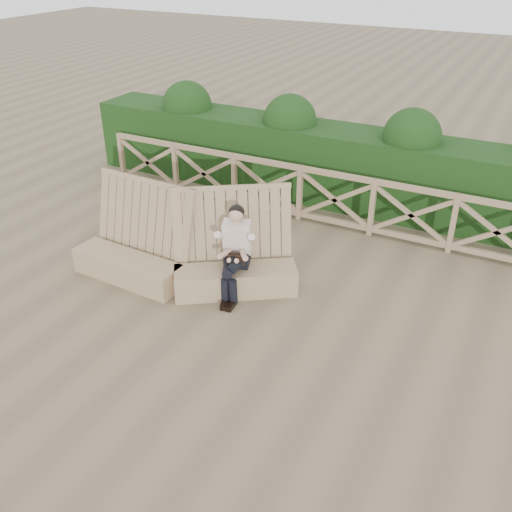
% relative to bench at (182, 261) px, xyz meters
% --- Properties ---
extents(ground, '(60.00, 60.00, 0.00)m').
position_rel_bench_xyz_m(ground, '(1.41, -0.51, -0.39)').
color(ground, brown).
rests_on(ground, ground).
extents(bench, '(3.57, 1.70, 1.55)m').
position_rel_bench_xyz_m(bench, '(0.00, 0.00, 0.00)').
color(bench, '#937254').
rests_on(bench, ground).
extents(woman, '(0.55, 0.93, 1.42)m').
position_rel_bench_xyz_m(woman, '(0.87, 0.19, 0.36)').
color(woman, black).
rests_on(woman, ground).
extents(guardrail, '(10.10, 0.09, 1.10)m').
position_rel_bench_xyz_m(guardrail, '(1.41, 2.99, 0.17)').
color(guardrail, olive).
rests_on(guardrail, ground).
extents(hedge, '(12.00, 1.20, 1.50)m').
position_rel_bench_xyz_m(hedge, '(1.41, 4.19, 0.36)').
color(hedge, black).
rests_on(hedge, ground).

